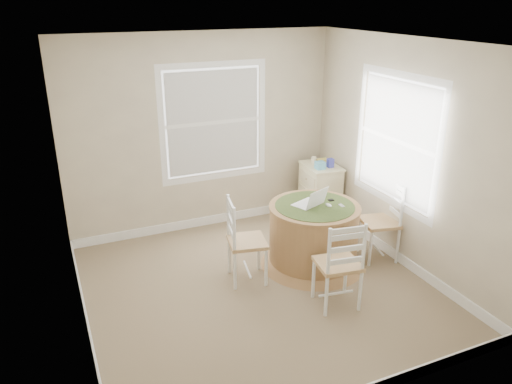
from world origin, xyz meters
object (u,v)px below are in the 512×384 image
chair_near (338,263)px  corner_chest (320,192)px  chair_left (247,241)px  laptop (310,203)px  round_table (314,233)px  chair_right (379,222)px

chair_near → corner_chest: 2.15m
chair_left → corner_chest: chair_left is taller
laptop → corner_chest: 1.38m
round_table → chair_near: size_ratio=1.30×
round_table → corner_chest: corner_chest is taller
chair_near → laptop: (0.15, 0.87, 0.31)m
round_table → chair_right: (0.80, -0.18, 0.06)m
chair_left → chair_near: size_ratio=1.00×
chair_left → chair_right: bearing=-84.8°
round_table → chair_right: chair_right is taller
chair_left → laptop: bearing=-75.6°
chair_near → chair_right: (1.00, 0.65, 0.00)m
chair_left → chair_right: 1.66m
round_table → chair_right: 0.82m
chair_left → corner_chest: (1.59, 1.11, -0.07)m
chair_right → laptop: bearing=-91.6°
round_table → chair_left: bearing=-176.6°
chair_left → round_table: bearing=-78.5°
chair_right → corner_chest: (-0.06, 1.28, -0.07)m
chair_left → chair_near: (0.65, -0.82, 0.00)m
round_table → corner_chest: (0.74, 1.11, -0.01)m
round_table → laptop: size_ratio=2.99×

